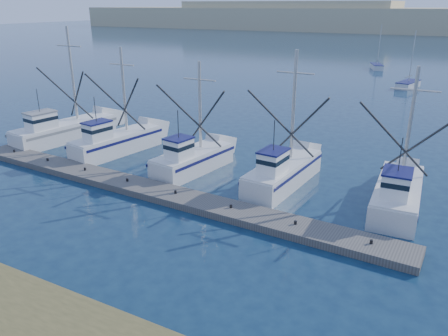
# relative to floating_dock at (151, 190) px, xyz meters

# --- Properties ---
(ground) EXTENTS (500.00, 500.00, 0.00)m
(ground) POSITION_rel_floating_dock_xyz_m (8.24, -6.57, -0.22)
(ground) COLOR #0D233D
(ground) RESTS_ON ground
(floating_dock) EXTENTS (32.88, 3.75, 0.44)m
(floating_dock) POSITION_rel_floating_dock_xyz_m (0.00, 0.00, 0.00)
(floating_dock) COLOR #5D5953
(floating_dock) RESTS_ON ground
(dune_ridge) EXTENTS (360.00, 60.00, 10.00)m
(dune_ridge) POSITION_rel_floating_dock_xyz_m (8.24, 203.43, 4.78)
(dune_ridge) COLOR tan
(dune_ridge) RESTS_ON ground
(trawler_fleet) EXTENTS (31.89, 9.69, 9.80)m
(trawler_fleet) POSITION_rel_floating_dock_xyz_m (-0.79, 5.20, 0.75)
(trawler_fleet) COLOR silver
(trawler_fleet) RESTS_ON ground
(sailboat_near) EXTENTS (3.03, 5.49, 8.10)m
(sailboat_near) POSITION_rel_floating_dock_xyz_m (10.25, 48.74, 0.28)
(sailboat_near) COLOR silver
(sailboat_near) RESTS_ON ground
(sailboat_far) EXTENTS (3.15, 4.97, 8.10)m
(sailboat_far) POSITION_rel_floating_dock_xyz_m (2.67, 66.92, 0.29)
(sailboat_far) COLOR silver
(sailboat_far) RESTS_ON ground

